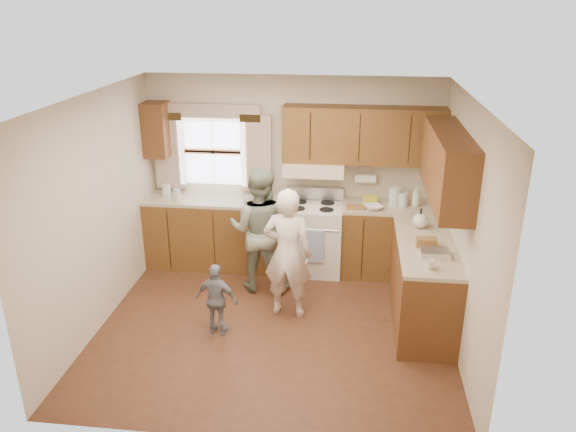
# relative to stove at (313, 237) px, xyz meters

# --- Properties ---
(room) EXTENTS (3.80, 3.80, 3.80)m
(room) POSITION_rel_stove_xyz_m (-0.30, -1.44, 0.78)
(room) COLOR #462615
(room) RESTS_ON ground
(kitchen_fixtures) EXTENTS (3.80, 2.25, 2.15)m
(kitchen_fixtures) POSITION_rel_stove_xyz_m (0.31, -0.36, 0.37)
(kitchen_fixtures) COLOR #43270E
(kitchen_fixtures) RESTS_ON ground
(stove) EXTENTS (0.76, 0.67, 1.07)m
(stove) POSITION_rel_stove_xyz_m (0.00, 0.00, 0.00)
(stove) COLOR silver
(stove) RESTS_ON ground
(woman_left) EXTENTS (0.59, 0.43, 1.51)m
(woman_left) POSITION_rel_stove_xyz_m (-0.19, -1.16, 0.29)
(woman_left) COLOR silver
(woman_left) RESTS_ON ground
(woman_right) EXTENTS (0.80, 0.65, 1.56)m
(woman_right) POSITION_rel_stove_xyz_m (-0.60, -0.59, 0.31)
(woman_right) COLOR #253A2B
(woman_right) RESTS_ON ground
(child) EXTENTS (0.50, 0.28, 0.81)m
(child) POSITION_rel_stove_xyz_m (-0.89, -1.65, -0.06)
(child) COLOR gray
(child) RESTS_ON ground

